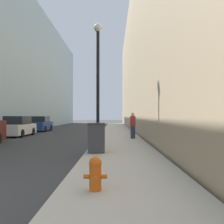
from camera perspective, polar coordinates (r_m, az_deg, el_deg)
sidewalk_right at (r=22.12m, az=1.38°, el=-5.11°), size 3.18×60.00×0.12m
building_right_stone at (r=31.85m, az=15.39°, el=11.43°), size 12.00×60.00×16.95m
fire_hydrant at (r=5.37m, az=-3.83°, el=-13.70°), size 0.49×0.38×0.70m
trash_bin at (r=10.71m, az=-3.54°, el=-5.81°), size 0.71×0.66×1.26m
lamppost at (r=14.09m, az=-3.23°, el=9.06°), size 0.48×0.48×6.75m
parked_sedan_near at (r=22.31m, az=-20.73°, el=-3.22°), size 1.86×4.41×1.67m
parked_sedan_far at (r=28.65m, az=-16.01°, el=-2.73°), size 1.81×4.11×1.65m
pedestrian_on_sidewalk at (r=17.37m, az=4.78°, el=-3.10°), size 0.36×0.23×1.78m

